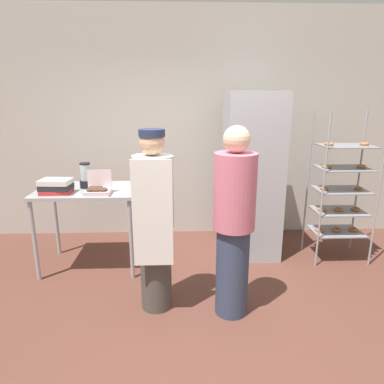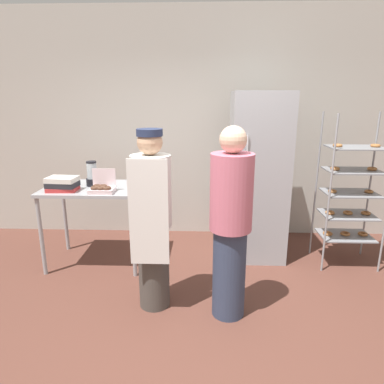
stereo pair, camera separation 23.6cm
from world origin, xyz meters
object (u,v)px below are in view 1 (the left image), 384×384
at_px(blender_pitcher, 86,177).
at_px(person_baker, 154,220).
at_px(refrigerator, 252,176).
at_px(binder_stack, 56,186).
at_px(donut_box, 98,190).
at_px(person_customer, 234,223).
at_px(baking_rack, 341,191).

bearing_deg(blender_pitcher, person_baker, -48.18).
distance_m(refrigerator, binder_stack, 2.24).
relative_size(binder_stack, person_baker, 0.20).
height_order(donut_box, person_customer, person_customer).
height_order(refrigerator, baking_rack, refrigerator).
bearing_deg(binder_stack, baking_rack, 4.83).
xyz_separation_m(refrigerator, binder_stack, (-2.19, -0.46, 0.01)).
height_order(donut_box, person_baker, person_baker).
distance_m(blender_pitcher, person_baker, 1.26).
xyz_separation_m(binder_stack, person_customer, (1.77, -0.80, -0.14)).
xyz_separation_m(donut_box, person_baker, (0.63, -0.63, -0.11)).
xyz_separation_m(blender_pitcher, person_baker, (0.83, -0.92, -0.19)).
xyz_separation_m(blender_pitcher, person_customer, (1.52, -1.04, -0.19)).
bearing_deg(donut_box, refrigerator, 17.01).
bearing_deg(donut_box, person_baker, -44.76).
height_order(binder_stack, person_customer, person_customer).
relative_size(baking_rack, person_baker, 1.06).
xyz_separation_m(baking_rack, donut_box, (-2.77, -0.34, 0.13)).
bearing_deg(refrigerator, donut_box, -162.99).
relative_size(donut_box, person_baker, 0.16).
bearing_deg(donut_box, blender_pitcher, 123.21).
xyz_separation_m(baking_rack, binder_stack, (-3.22, -0.27, 0.15)).
height_order(blender_pitcher, person_customer, person_customer).
distance_m(blender_pitcher, binder_stack, 0.35).
distance_m(binder_stack, person_customer, 1.95).
bearing_deg(person_customer, blender_pitcher, 145.69).
bearing_deg(baking_rack, person_baker, -155.69).
relative_size(baking_rack, person_customer, 1.04).
height_order(blender_pitcher, person_baker, person_baker).
distance_m(donut_box, binder_stack, 0.46).
distance_m(baking_rack, person_baker, 2.34).
relative_size(person_baker, person_customer, 0.98).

